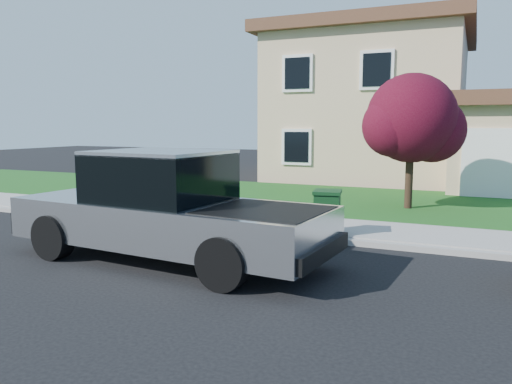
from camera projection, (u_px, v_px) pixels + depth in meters
ground at (182, 268)px, 8.78m from camera, size 80.00×80.00×0.00m
curb at (291, 236)px, 11.00m from camera, size 40.00×0.20×0.12m
sidewalk at (307, 227)px, 12.00m from camera, size 40.00×2.00×0.15m
lawn at (350, 202)px, 16.09m from camera, size 40.00×7.00×0.10m
house at (398, 110)px, 22.70m from camera, size 14.00×11.30×6.85m
pickup_truck at (167, 210)px, 9.18m from camera, size 6.36×2.65×2.04m
woman at (173, 199)px, 10.99m from camera, size 0.69×0.53×1.84m
ornamental_tree at (413, 123)px, 14.21m from camera, size 2.82×2.54×3.87m
trash_bin at (327, 212)px, 10.81m from camera, size 0.69×0.76×0.95m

